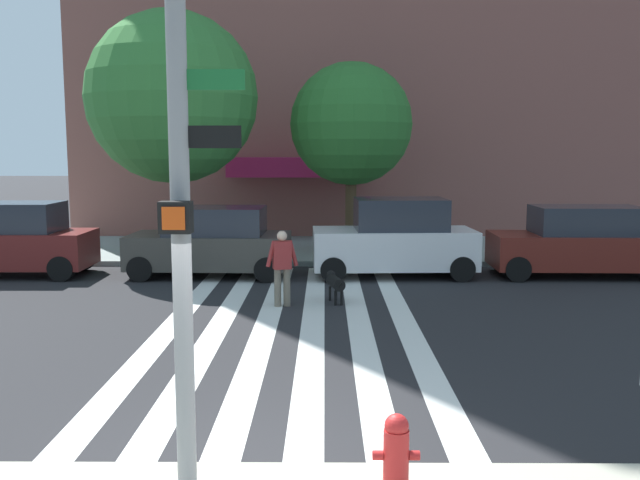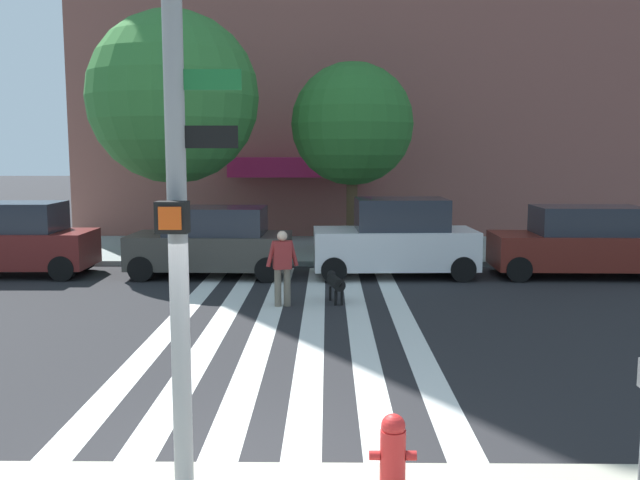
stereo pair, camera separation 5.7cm
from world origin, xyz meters
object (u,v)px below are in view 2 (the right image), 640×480
object	(u,v)px
parked_car_near_curb	(6,240)
street_tree_nearest	(173,98)
parked_car_behind_first	(212,242)
parked_car_fourth_in_line	(582,242)
parked_car_third_in_line	(396,239)
pedestrian_dog_walker	(282,264)
street_tree_middle	(352,124)
fire_hydrant	(393,455)
dog_on_leash	(335,283)
traffic_light_pole	(175,129)

from	to	relation	value
parked_car_near_curb	street_tree_nearest	xyz separation A→B (m)	(4.07, 2.35, 3.93)
parked_car_behind_first	parked_car_fourth_in_line	xyz separation A→B (m)	(9.85, 0.00, 0.01)
parked_car_third_in_line	pedestrian_dog_walker	bearing A→B (deg)	-127.43
parked_car_behind_first	street_tree_middle	size ratio (longest dim) A/B	0.73
fire_hydrant	street_tree_middle	bearing A→B (deg)	89.46
dog_on_leash	parked_car_third_in_line	bearing A→B (deg)	63.08
fire_hydrant	dog_on_leash	world-z (taller)	fire_hydrant
street_tree_nearest	parked_car_fourth_in_line	bearing A→B (deg)	-11.75
traffic_light_pole	fire_hydrant	size ratio (longest dim) A/B	7.59
pedestrian_dog_walker	dog_on_leash	xyz separation A→B (m)	(1.14, 0.40, -0.48)
street_tree_middle	pedestrian_dog_walker	world-z (taller)	street_tree_middle
parked_car_behind_first	street_tree_middle	xyz separation A→B (m)	(3.84, 3.22, 3.23)
street_tree_nearest	dog_on_leash	distance (m)	8.56
traffic_light_pole	parked_car_near_curb	world-z (taller)	traffic_light_pole
fire_hydrant	parked_car_fourth_in_line	world-z (taller)	parked_car_fourth_in_line
street_tree_middle	parked_car_third_in_line	bearing A→B (deg)	-71.65
parked_car_behind_first	street_tree_middle	world-z (taller)	street_tree_middle
street_tree_middle	fire_hydrant	bearing A→B (deg)	-90.54
pedestrian_dog_walker	street_tree_middle	bearing A→B (deg)	75.89
parked_car_third_in_line	dog_on_leash	distance (m)	3.68
fire_hydrant	pedestrian_dog_walker	world-z (taller)	pedestrian_dog_walker
parked_car_third_in_line	street_tree_middle	distance (m)	4.62
parked_car_fourth_in_line	dog_on_leash	bearing A→B (deg)	-153.82
street_tree_nearest	dog_on_leash	bearing A→B (deg)	-49.90
parked_car_near_curb	street_tree_middle	distance (m)	10.40
parked_car_behind_first	dog_on_leash	distance (m)	4.62
parked_car_third_in_line	dog_on_leash	bearing A→B (deg)	-116.92
traffic_light_pole	parked_car_fourth_in_line	world-z (taller)	traffic_light_pole
parked_car_behind_first	street_tree_middle	bearing A→B (deg)	40.00
parked_car_behind_first	fire_hydrant	bearing A→B (deg)	-73.03
pedestrian_dog_walker	street_tree_nearest	bearing A→B (deg)	120.77
parked_car_third_in_line	parked_car_fourth_in_line	size ratio (longest dim) A/B	0.94
fire_hydrant	parked_car_fourth_in_line	bearing A→B (deg)	63.02
fire_hydrant	parked_car_near_curb	world-z (taller)	parked_car_near_curb
parked_car_third_in_line	parked_car_fourth_in_line	world-z (taller)	parked_car_third_in_line
street_tree_middle	parked_car_near_curb	bearing A→B (deg)	-161.04
parked_car_near_curb	street_tree_nearest	world-z (taller)	street_tree_nearest
traffic_light_pole	parked_car_near_curb	size ratio (longest dim) A/B	1.25
traffic_light_pole	dog_on_leash	xyz separation A→B (m)	(1.53, 8.83, -3.08)
parked_car_third_in_line	parked_car_fourth_in_line	distance (m)	4.95
fire_hydrant	parked_car_fourth_in_line	distance (m)	13.58
parked_car_near_curb	parked_car_fourth_in_line	bearing A→B (deg)	-0.01
parked_car_near_curb	pedestrian_dog_walker	distance (m)	8.47
pedestrian_dog_walker	dog_on_leash	size ratio (longest dim) A/B	1.49
parked_car_behind_first	parked_car_third_in_line	distance (m)	4.90
traffic_light_pole	parked_car_fourth_in_line	xyz separation A→B (m)	(8.12, 12.07, -2.60)
parked_car_fourth_in_line	street_tree_nearest	world-z (taller)	street_tree_nearest
parked_car_behind_first	parked_car_third_in_line	xyz separation A→B (m)	(4.90, 0.00, 0.08)
traffic_light_pole	dog_on_leash	bearing A→B (deg)	80.19
traffic_light_pole	parked_car_third_in_line	world-z (taller)	traffic_light_pole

